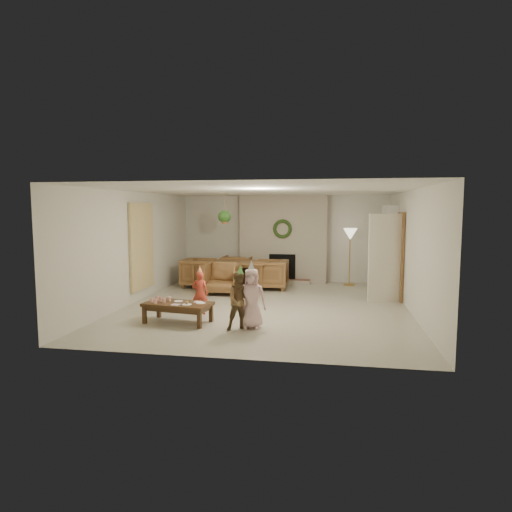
% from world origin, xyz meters
% --- Properties ---
extents(floor, '(7.00, 7.00, 0.00)m').
position_xyz_m(floor, '(0.00, 0.00, 0.00)').
color(floor, '#B7B29E').
rests_on(floor, ground).
extents(ceiling, '(7.00, 7.00, 0.00)m').
position_xyz_m(ceiling, '(0.00, 0.00, 2.50)').
color(ceiling, white).
rests_on(ceiling, wall_back).
extents(wall_back, '(7.00, 0.00, 7.00)m').
position_xyz_m(wall_back, '(0.00, 3.50, 1.25)').
color(wall_back, silver).
rests_on(wall_back, floor).
extents(wall_front, '(7.00, 0.00, 7.00)m').
position_xyz_m(wall_front, '(0.00, -3.50, 1.25)').
color(wall_front, silver).
rests_on(wall_front, floor).
extents(wall_left, '(0.00, 7.00, 7.00)m').
position_xyz_m(wall_left, '(-3.00, 0.00, 1.25)').
color(wall_left, silver).
rests_on(wall_left, floor).
extents(wall_right, '(0.00, 7.00, 7.00)m').
position_xyz_m(wall_right, '(3.00, 0.00, 1.25)').
color(wall_right, silver).
rests_on(wall_right, floor).
extents(fireplace_mass, '(2.50, 0.40, 2.50)m').
position_xyz_m(fireplace_mass, '(0.00, 3.30, 1.25)').
color(fireplace_mass, '#551A16').
rests_on(fireplace_mass, floor).
extents(fireplace_hearth, '(1.60, 0.30, 0.12)m').
position_xyz_m(fireplace_hearth, '(0.00, 2.95, 0.06)').
color(fireplace_hearth, '#5B2319').
rests_on(fireplace_hearth, floor).
extents(fireplace_firebox, '(0.75, 0.12, 0.75)m').
position_xyz_m(fireplace_firebox, '(0.00, 3.12, 0.45)').
color(fireplace_firebox, black).
rests_on(fireplace_firebox, floor).
extents(fireplace_wreath, '(0.54, 0.10, 0.54)m').
position_xyz_m(fireplace_wreath, '(0.00, 3.07, 1.55)').
color(fireplace_wreath, '#244218').
rests_on(fireplace_wreath, fireplace_mass).
extents(floor_lamp_base, '(0.30, 0.30, 0.03)m').
position_xyz_m(floor_lamp_base, '(1.89, 3.00, 0.02)').
color(floor_lamp_base, gold).
rests_on(floor_lamp_base, floor).
extents(floor_lamp_post, '(0.03, 0.03, 1.42)m').
position_xyz_m(floor_lamp_post, '(1.89, 3.00, 0.74)').
color(floor_lamp_post, gold).
rests_on(floor_lamp_post, floor).
extents(floor_lamp_shade, '(0.38, 0.38, 0.32)m').
position_xyz_m(floor_lamp_shade, '(1.89, 3.00, 1.42)').
color(floor_lamp_shade, beige).
rests_on(floor_lamp_shade, floor_lamp_post).
extents(bookshelf_carcass, '(0.30, 1.00, 2.20)m').
position_xyz_m(bookshelf_carcass, '(2.84, 2.30, 1.10)').
color(bookshelf_carcass, white).
rests_on(bookshelf_carcass, floor).
extents(bookshelf_shelf_a, '(0.30, 0.92, 0.03)m').
position_xyz_m(bookshelf_shelf_a, '(2.82, 2.30, 0.45)').
color(bookshelf_shelf_a, white).
rests_on(bookshelf_shelf_a, bookshelf_carcass).
extents(bookshelf_shelf_b, '(0.30, 0.92, 0.03)m').
position_xyz_m(bookshelf_shelf_b, '(2.82, 2.30, 0.85)').
color(bookshelf_shelf_b, white).
rests_on(bookshelf_shelf_b, bookshelf_carcass).
extents(bookshelf_shelf_c, '(0.30, 0.92, 0.03)m').
position_xyz_m(bookshelf_shelf_c, '(2.82, 2.30, 1.25)').
color(bookshelf_shelf_c, white).
rests_on(bookshelf_shelf_c, bookshelf_carcass).
extents(bookshelf_shelf_d, '(0.30, 0.92, 0.03)m').
position_xyz_m(bookshelf_shelf_d, '(2.82, 2.30, 1.65)').
color(bookshelf_shelf_d, white).
rests_on(bookshelf_shelf_d, bookshelf_carcass).
extents(books_row_lower, '(0.20, 0.40, 0.24)m').
position_xyz_m(books_row_lower, '(2.80, 2.15, 0.59)').
color(books_row_lower, maroon).
rests_on(books_row_lower, bookshelf_shelf_a).
extents(books_row_mid, '(0.20, 0.44, 0.24)m').
position_xyz_m(books_row_mid, '(2.80, 2.35, 0.99)').
color(books_row_mid, '#235582').
rests_on(books_row_mid, bookshelf_shelf_b).
extents(books_row_upper, '(0.20, 0.36, 0.22)m').
position_xyz_m(books_row_upper, '(2.80, 2.20, 1.38)').
color(books_row_upper, '#A39423').
rests_on(books_row_upper, bookshelf_shelf_c).
extents(door_frame, '(0.05, 0.86, 2.04)m').
position_xyz_m(door_frame, '(2.96, 1.20, 1.02)').
color(door_frame, brown).
rests_on(door_frame, floor).
extents(door_leaf, '(0.77, 0.32, 2.00)m').
position_xyz_m(door_leaf, '(2.58, 0.82, 1.00)').
color(door_leaf, beige).
rests_on(door_leaf, floor).
extents(curtain_panel, '(0.06, 1.20, 2.00)m').
position_xyz_m(curtain_panel, '(-2.96, 0.20, 1.25)').
color(curtain_panel, beige).
rests_on(curtain_panel, wall_left).
extents(dining_table, '(2.01, 1.12, 0.71)m').
position_xyz_m(dining_table, '(-1.28, 2.06, 0.35)').
color(dining_table, brown).
rests_on(dining_table, floor).
extents(dining_chair_near, '(0.83, 0.86, 0.78)m').
position_xyz_m(dining_chair_near, '(-1.28, 1.17, 0.39)').
color(dining_chair_near, brown).
rests_on(dining_chair_near, floor).
extents(dining_chair_far, '(0.83, 0.86, 0.78)m').
position_xyz_m(dining_chair_far, '(-1.28, 2.94, 0.39)').
color(dining_chair_far, brown).
rests_on(dining_chair_far, floor).
extents(dining_chair_left, '(0.86, 0.83, 0.78)m').
position_xyz_m(dining_chair_left, '(-2.16, 2.05, 0.39)').
color(dining_chair_left, brown).
rests_on(dining_chair_left, floor).
extents(dining_chair_right, '(0.86, 0.83, 0.78)m').
position_xyz_m(dining_chair_right, '(-0.18, 2.06, 0.39)').
color(dining_chair_right, brown).
rests_on(dining_chair_right, floor).
extents(hanging_plant_cord, '(0.01, 0.01, 0.70)m').
position_xyz_m(hanging_plant_cord, '(-1.30, 1.50, 2.15)').
color(hanging_plant_cord, tan).
rests_on(hanging_plant_cord, ceiling).
extents(hanging_plant_pot, '(0.16, 0.16, 0.12)m').
position_xyz_m(hanging_plant_pot, '(-1.30, 1.50, 1.80)').
color(hanging_plant_pot, brown).
rests_on(hanging_plant_pot, hanging_plant_cord).
extents(hanging_plant_foliage, '(0.32, 0.32, 0.32)m').
position_xyz_m(hanging_plant_foliage, '(-1.30, 1.50, 1.92)').
color(hanging_plant_foliage, '#234C19').
rests_on(hanging_plant_foliage, hanging_plant_pot).
extents(coffee_table_top, '(1.31, 0.79, 0.06)m').
position_xyz_m(coffee_table_top, '(-1.41, -1.72, 0.35)').
color(coffee_table_top, '#4B3119').
rests_on(coffee_table_top, floor).
extents(coffee_table_apron, '(1.20, 0.69, 0.08)m').
position_xyz_m(coffee_table_apron, '(-1.41, -1.72, 0.28)').
color(coffee_table_apron, '#4B3119').
rests_on(coffee_table_apron, floor).
extents(coffee_leg_fl, '(0.08, 0.08, 0.32)m').
position_xyz_m(coffee_leg_fl, '(-2.00, -1.88, 0.16)').
color(coffee_leg_fl, '#4B3119').
rests_on(coffee_leg_fl, floor).
extents(coffee_leg_fr, '(0.08, 0.08, 0.32)m').
position_xyz_m(coffee_leg_fr, '(-0.89, -2.05, 0.16)').
color(coffee_leg_fr, '#4B3119').
rests_on(coffee_leg_fr, floor).
extents(coffee_leg_bl, '(0.08, 0.08, 0.32)m').
position_xyz_m(coffee_leg_bl, '(-1.92, -1.38, 0.16)').
color(coffee_leg_bl, '#4B3119').
rests_on(coffee_leg_bl, floor).
extents(coffee_leg_br, '(0.08, 0.08, 0.32)m').
position_xyz_m(coffee_leg_br, '(-0.82, -1.55, 0.16)').
color(coffee_leg_br, '#4B3119').
rests_on(coffee_leg_br, floor).
extents(cup_a, '(0.08, 0.08, 0.09)m').
position_xyz_m(cup_a, '(-1.90, -1.78, 0.42)').
color(cup_a, white).
rests_on(cup_a, coffee_table_top).
extents(cup_b, '(0.08, 0.08, 0.09)m').
position_xyz_m(cup_b, '(-1.87, -1.60, 0.42)').
color(cup_b, white).
rests_on(cup_b, coffee_table_top).
extents(cup_c, '(0.08, 0.08, 0.09)m').
position_xyz_m(cup_c, '(-1.79, -1.85, 0.42)').
color(cup_c, white).
rests_on(cup_c, coffee_table_top).
extents(cup_d, '(0.08, 0.08, 0.09)m').
position_xyz_m(cup_d, '(-1.76, -1.66, 0.42)').
color(cup_d, white).
rests_on(cup_d, coffee_table_top).
extents(cup_e, '(0.08, 0.08, 0.09)m').
position_xyz_m(cup_e, '(-1.65, -1.79, 0.42)').
color(cup_e, white).
rests_on(cup_e, coffee_table_top).
extents(cup_f, '(0.08, 0.08, 0.09)m').
position_xyz_m(cup_f, '(-1.62, -1.61, 0.42)').
color(cup_f, white).
rests_on(cup_f, coffee_table_top).
extents(plate_a, '(0.19, 0.19, 0.01)m').
position_xyz_m(plate_a, '(-1.44, -1.60, 0.38)').
color(plate_a, white).
rests_on(plate_a, coffee_table_top).
extents(plate_b, '(0.19, 0.19, 0.01)m').
position_xyz_m(plate_b, '(-1.19, -1.85, 0.38)').
color(plate_b, white).
rests_on(plate_b, coffee_table_top).
extents(plate_c, '(0.19, 0.19, 0.01)m').
position_xyz_m(plate_c, '(-0.97, -1.69, 0.38)').
color(plate_c, white).
rests_on(plate_c, coffee_table_top).
extents(food_scoop, '(0.08, 0.08, 0.07)m').
position_xyz_m(food_scoop, '(-1.19, -1.85, 0.42)').
color(food_scoop, tan).
rests_on(food_scoop, plate_b).
extents(napkin_left, '(0.16, 0.16, 0.01)m').
position_xyz_m(napkin_left, '(-1.39, -1.89, 0.38)').
color(napkin_left, '#F3B3C7').
rests_on(napkin_left, coffee_table_top).
extents(napkin_right, '(0.16, 0.16, 0.01)m').
position_xyz_m(napkin_right, '(-1.06, -1.60, 0.38)').
color(napkin_right, '#F3B3C7').
rests_on(napkin_right, coffee_table_top).
extents(child_red, '(0.34, 0.24, 0.87)m').
position_xyz_m(child_red, '(-1.20, -0.99, 0.44)').
color(child_red, '#C43C2A').
rests_on(child_red, floor).
extents(party_hat_red, '(0.14, 0.14, 0.17)m').
position_xyz_m(party_hat_red, '(-1.20, -0.99, 0.91)').
color(party_hat_red, '#E2BD4B').
rests_on(party_hat_red, child_red).
extents(child_plaid, '(0.62, 0.57, 1.03)m').
position_xyz_m(child_plaid, '(-0.16, -2.01, 0.51)').
color(child_plaid, maroon).
rests_on(child_plaid, floor).
extents(party_hat_plaid, '(0.13, 0.13, 0.17)m').
position_xyz_m(party_hat_plaid, '(-0.16, -2.01, 1.07)').
color(party_hat_plaid, '#53AC4A').
rests_on(party_hat_plaid, child_plaid).
extents(child_pink, '(0.56, 0.40, 1.07)m').
position_xyz_m(child_pink, '(0.00, -1.85, 0.54)').
color(child_pink, beige).
rests_on(child_pink, floor).
extents(party_hat_pink, '(0.15, 0.15, 0.19)m').
position_xyz_m(party_hat_pink, '(0.00, -1.85, 1.12)').
color(party_hat_pink, '#BABBC2').
rests_on(party_hat_pink, child_pink).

